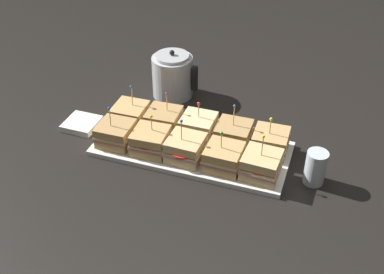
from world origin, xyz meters
TOP-DOWN VIEW (x-y plane):
  - ground_plane at (0.00, 0.00)m, footprint 6.00×6.00m
  - serving_platter at (0.00, 0.00)m, footprint 0.67×0.29m
  - sandwich_front_far_left at (-0.26, -0.06)m, footprint 0.12×0.12m
  - sandwich_front_left at (-0.13, -0.06)m, footprint 0.13×0.13m
  - sandwich_front_center at (-0.00, -0.06)m, footprint 0.13×0.13m
  - sandwich_front_right at (0.13, -0.07)m, footprint 0.12×0.12m
  - sandwich_front_far_right at (0.26, -0.07)m, footprint 0.13×0.13m
  - sandwich_back_far_left at (-0.26, 0.06)m, footprint 0.12×0.12m
  - sandwich_back_left at (-0.13, 0.06)m, footprint 0.13×0.13m
  - sandwich_back_center at (0.00, 0.07)m, footprint 0.12×0.12m
  - sandwich_back_right at (0.13, 0.06)m, footprint 0.12×0.12m
  - sandwich_back_far_right at (0.26, 0.07)m, footprint 0.12×0.12m
  - kettle_steel at (-0.20, 0.33)m, footprint 0.19×0.16m
  - drinking_glass at (0.42, -0.03)m, footprint 0.07×0.07m
  - napkin_stack at (-0.44, 0.01)m, footprint 0.12×0.12m

SIDE VIEW (x-z plane):
  - ground_plane at x=0.00m, z-range 0.00..0.00m
  - serving_platter at x=0.00m, z-range 0.00..0.02m
  - napkin_stack at x=-0.44m, z-range 0.00..0.02m
  - sandwich_front_right at x=0.13m, z-range -0.01..0.13m
  - sandwich_front_far_left at x=-0.26m, z-range -0.02..0.13m
  - sandwich_back_far_right at x=0.26m, z-range -0.01..0.13m
  - sandwich_back_far_left at x=-0.26m, z-range -0.02..0.13m
  - sandwich_front_left at x=-0.13m, z-range -0.01..0.13m
  - sandwich_back_right at x=0.13m, z-range -0.02..0.14m
  - sandwich_back_left at x=-0.13m, z-range -0.02..0.13m
  - sandwich_front_far_right at x=0.26m, z-range -0.02..0.14m
  - sandwich_back_center at x=0.00m, z-range -0.01..0.13m
  - sandwich_front_center at x=0.00m, z-range -0.02..0.14m
  - drinking_glass at x=0.42m, z-range 0.00..0.12m
  - kettle_steel at x=-0.20m, z-range -0.01..0.19m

